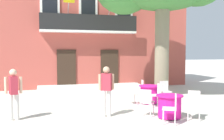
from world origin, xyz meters
name	(u,v)px	position (x,y,z in m)	size (l,w,h in m)	color
ground_plane	(98,104)	(0.00, 0.00, 0.00)	(120.00, 120.00, 0.00)	beige
building_facade	(83,28)	(0.46, 6.99, 3.75)	(13.00, 5.09, 7.50)	#B24C42
entrance_step_platform	(91,88)	(0.46, 4.10, 0.12)	(5.92, 1.80, 0.25)	silver
cafe_table_near_tree	(149,94)	(2.09, -0.41, 0.39)	(0.86, 0.86, 0.76)	#DB1984
cafe_chair_near_tree_0	(157,94)	(2.08, -1.16, 0.53)	(0.44, 0.44, 0.91)	silver
cafe_chair_near_tree_1	(165,90)	(2.84, -0.34, 0.53)	(0.40, 0.40, 0.91)	silver
cafe_chair_near_tree_2	(145,88)	(2.19, 0.34, 0.53)	(0.48, 0.48, 0.91)	silver
cafe_chair_near_tree_3	(132,92)	(1.34, -0.43, 0.53)	(0.43, 0.43, 0.91)	silver
cafe_table_middle	(170,106)	(1.75, -2.87, 0.39)	(0.86, 0.86, 0.76)	#DB1984
cafe_chair_middle_0	(147,101)	(1.12, -2.46, 0.53)	(0.56, 0.56, 0.91)	silver
cafe_chair_middle_1	(172,107)	(1.47, -3.57, 0.53)	(0.54, 0.54, 0.91)	silver
cafe_chair_middle_2	(194,103)	(2.43, -3.21, 0.53)	(0.55, 0.55, 0.91)	silver
cafe_chair_middle_3	(167,98)	(2.02, -2.17, 0.53)	(0.54, 0.54, 0.91)	silver
pedestrian_near_entrance	(106,88)	(-0.18, -2.16, 0.95)	(0.53, 0.36, 1.67)	silver
pedestrian_mid_plaza	(13,91)	(-3.10, -1.87, 0.92)	(0.53, 0.39, 1.62)	silver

